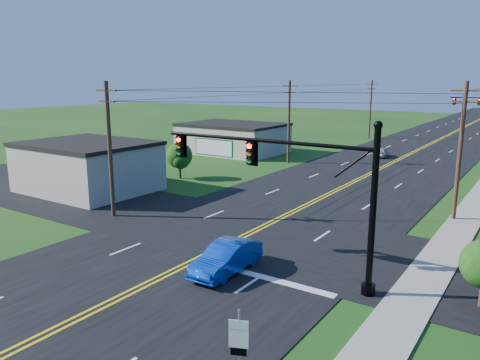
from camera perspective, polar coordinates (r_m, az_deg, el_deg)
The scene contains 14 objects.
ground at distance 20.17m, azimuth -18.75°, elevation -15.29°, with size 260.00×260.00×0.00m, color #144313.
road_main at distance 62.94m, azimuth 20.09°, elevation 3.13°, with size 16.00×220.00×0.04m, color black.
road_cross at distance 28.35m, azimuth 0.87°, elevation -6.49°, with size 70.00×10.00×0.04m, color black.
signal_mast_main at distance 21.63m, azimuth 4.78°, elevation 0.56°, with size 11.30×0.60×7.48m.
cream_bldg_near at distance 40.63m, azimuth -18.05°, elevation 1.59°, with size 10.20×8.20×4.10m.
cream_bldg_far at distance 59.48m, azimuth -0.85°, elevation 5.17°, with size 12.20×9.20×3.70m.
utility_pole_left_a at distance 31.97m, azimuth -15.60°, elevation 3.86°, with size 1.80×0.28×9.00m.
utility_pole_left_b at distance 51.71m, azimuth 5.98°, elevation 7.25°, with size 1.80×0.28×9.00m.
utility_pole_left_c at distance 76.57m, azimuth 15.61°, elevation 8.44°, with size 1.80×0.28×9.00m.
utility_pole_right_a at distance 33.19m, azimuth 25.26°, elevation 3.44°, with size 1.80×0.28×9.00m.
tree_left at distance 43.88m, azimuth -7.39°, elevation 2.98°, with size 2.40×2.40×3.37m.
blue_car at distance 22.62m, azimuth -1.67°, elevation -9.54°, with size 1.53×4.37×1.44m, color #0837B6.
distant_car at distance 58.28m, azimuth 16.88°, elevation 3.24°, with size 1.38×3.44×1.17m, color silver.
route_sign at distance 14.84m, azimuth -0.15°, elevation -19.00°, with size 0.57×0.27×2.41m.
Camera 1 is at (14.60, -10.55, 9.08)m, focal length 35.00 mm.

